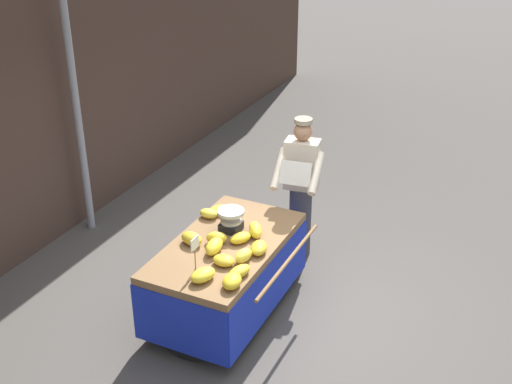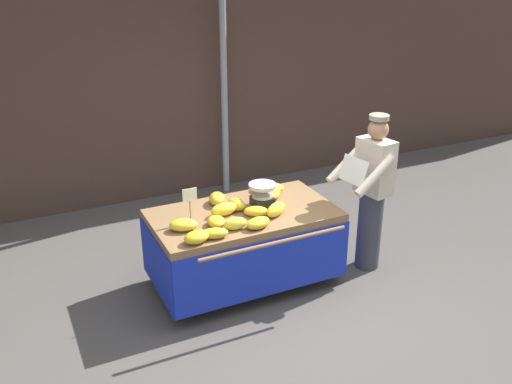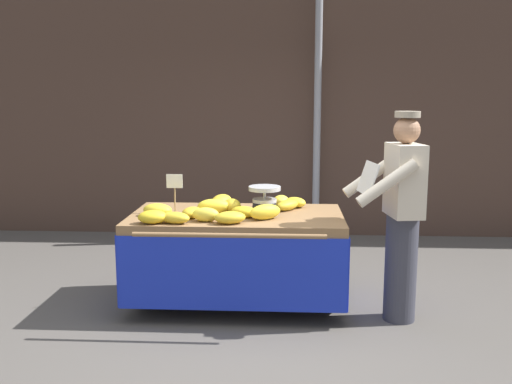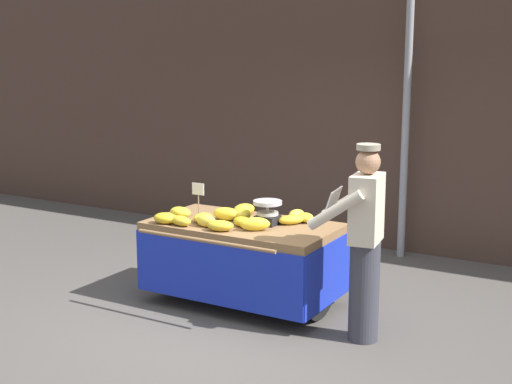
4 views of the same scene
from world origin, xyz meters
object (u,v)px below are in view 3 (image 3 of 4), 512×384
Objects in this scene: banana_bunch_4 at (222,201)px; banana_bunch_13 at (153,217)px; banana_bunch_0 at (232,206)px; banana_bunch_9 at (158,210)px; banana_bunch_2 at (287,205)px; banana_bunch_1 at (206,215)px; banana_bunch_5 at (175,218)px; banana_bunch_6 at (192,212)px; price_sign at (175,185)px; banana_bunch_12 at (244,212)px; banana_bunch_11 at (281,200)px; banana_bunch_8 at (214,206)px; banana_bunch_3 at (265,212)px; banana_bunch_7 at (230,218)px; banana_bunch_10 at (295,202)px; weighing_scale at (265,200)px; street_pole at (317,115)px; vendor_person at (401,216)px; banana_cart at (237,239)px.

banana_bunch_13 is at bearing -124.45° from banana_bunch_4.
banana_bunch_9 is (-0.62, -0.20, -0.01)m from banana_bunch_0.
banana_bunch_1 is at bearing -143.08° from banana_bunch_2.
banana_bunch_6 is (0.11, 0.22, -0.00)m from banana_bunch_5.
banana_bunch_12 is at bearing -13.87° from price_sign.
banana_bunch_8 is at bearing -146.40° from banana_bunch_11.
banana_bunch_3 is at bearing -43.43° from banana_bunch_0.
banana_bunch_9 is at bearing -162.38° from banana_bunch_0.
banana_bunch_7 is at bearing -37.45° from price_sign.
banana_bunch_13 is (-0.28, -0.23, 0.01)m from banana_bunch_6.
banana_bunch_3 is (0.48, 0.10, 0.01)m from banana_bunch_1.
banana_bunch_8 is at bearing 56.93° from banana_bunch_5.
weighing_scale is at bearing -134.54° from banana_bunch_10.
banana_bunch_0 is 0.77× the size of banana_bunch_2.
banana_bunch_10 is (-0.29, -2.05, -0.72)m from street_pole.
vendor_person reaches higher than banana_bunch_6.
banana_bunch_9 is 0.74m from banana_bunch_12.
street_pole reaches higher than banana_bunch_13.
street_pole is 12.22× the size of banana_bunch_9.
price_sign is 1.34× the size of banana_bunch_7.
banana_bunch_11 is at bearing 46.89° from banana_cart.
street_pole is at bearing 78.03° from banana_bunch_3.
street_pole is 2.20m from banana_bunch_10.
banana_cart is 0.43m from banana_bunch_3.
banana_bunch_0 is 0.94× the size of banana_bunch_1.
banana_bunch_1 is at bearing -95.86° from banana_bunch_4.
banana_bunch_8 is (-0.46, 0.22, -0.00)m from banana_bunch_3.
price_sign is 1.68× the size of banana_bunch_11.
banana_bunch_3 reaches higher than banana_bunch_4.
banana_bunch_0 and banana_bunch_4 have the same top height.
banana_cart is at bearing -146.21° from banana_bunch_10.
banana_bunch_13 is (-0.59, -0.48, -0.01)m from banana_bunch_0.
banana_bunch_8 is (0.16, 0.19, 0.02)m from banana_bunch_6.
banana_bunch_10 is at bearing 46.97° from banana_bunch_12.
banana_bunch_1 reaches higher than banana_bunch_11.
banana_bunch_9 is at bearing 95.27° from banana_bunch_13.
banana_bunch_3 is at bearing -23.50° from banana_bunch_12.
street_pole is 13.28× the size of banana_bunch_13.
banana_bunch_12 is (0.10, 0.25, -0.00)m from banana_bunch_7.
banana_bunch_13 is at bearing -147.98° from banana_cart.
vendor_person reaches higher than banana_cart.
banana_bunch_3 is 1.19× the size of banana_bunch_12.
banana_bunch_3 is 1.08× the size of banana_bunch_9.
banana_bunch_5 is 0.98× the size of banana_bunch_9.
banana_bunch_3 reaches higher than banana_bunch_7.
banana_bunch_5 is (-0.90, -0.57, 0.00)m from banana_bunch_2.
banana_bunch_5 is 1.22m from banana_bunch_10.
banana_bunch_0 is at bearing 47.79° from banana_bunch_5.
banana_cart is 6.55× the size of banana_bunch_3.
banana_bunch_10 is 0.13× the size of vendor_person.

